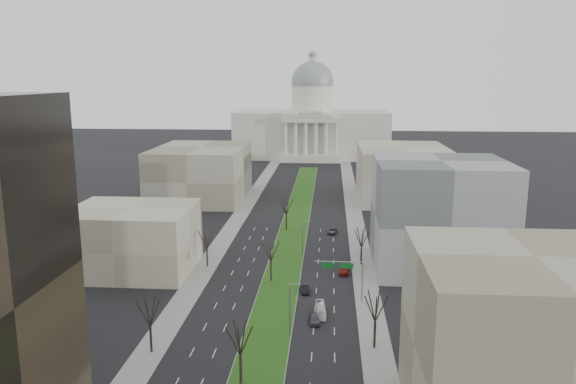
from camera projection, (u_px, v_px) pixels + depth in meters
The scene contains 25 objects.
ground at pixel (293, 230), 155.60m from camera, with size 600.00×600.00×0.00m, color black.
median at pixel (293, 231), 154.59m from camera, with size 8.00×222.03×0.20m.
sidewalk_left at pixel (213, 257), 132.46m from camera, with size 5.00×330.00×0.15m, color gray.
sidewalk_right at pixel (362, 260), 129.87m from camera, with size 5.00×330.00×0.15m, color gray.
capitol at pixel (312, 126), 298.43m from camera, with size 80.00×46.00×55.00m.
building_beige_left at pixel (132, 239), 122.44m from camera, with size 26.00×22.00×14.00m, color tan.
building_tan_right at pixel (527, 347), 64.98m from camera, with size 26.00×24.00×22.00m, color gray.
building_grey_right at pixel (439, 215), 123.32m from camera, with size 28.00×26.00×24.00m, color slate.
building_far_left at pixel (201, 173), 195.45m from camera, with size 30.00×40.00×18.00m, color gray.
building_far_right at pixel (402, 173), 195.15m from camera, with size 30.00×40.00×18.00m, color tan.
tree_left_mid at pixel (149, 310), 85.13m from camera, with size 5.40×5.40×9.72m.
tree_left_far at pixel (207, 237), 124.24m from camera, with size 5.28×5.28×9.50m.
tree_right_mid at pixel (376, 305), 86.46m from camera, with size 5.52×5.52×9.94m.
tree_right_far at pixel (362, 237), 125.66m from camera, with size 5.04×5.04×9.07m.
tree_median_a at pixel (240, 337), 76.19m from camera, with size 5.40×5.40×9.72m.
tree_median_b at pixel (271, 249), 115.27m from camera, with size 5.40×5.40×9.72m.
tree_median_c at pixel (286, 206), 154.34m from camera, with size 5.40×5.40×9.72m.
streetlamp_median_b at pixel (290, 309), 90.86m from camera, with size 1.90×0.20×9.16m.
streetlamp_median_c at pixel (303, 239), 129.93m from camera, with size 1.90×0.20×9.16m.
mast_arm_signs at pixel (348, 272), 104.56m from camera, with size 9.12×0.24×8.09m.
car_grey_near at pixel (314, 319), 96.72m from camera, with size 1.70×4.22×1.44m, color #44454B.
car_black at pixel (305, 289), 110.71m from camera, with size 1.54×4.41×1.45m, color black.
car_red at pixel (344, 270), 121.32m from camera, with size 2.05×5.03×1.46m, color maroon.
car_grey_far at pixel (333, 231), 152.42m from camera, with size 2.19×4.74×1.32m, color #43454A.
box_van at pixel (321, 310), 100.15m from camera, with size 1.55×6.65×1.85m, color white.
Camera 1 is at (9.85, -29.97, 41.68)m, focal length 35.00 mm.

